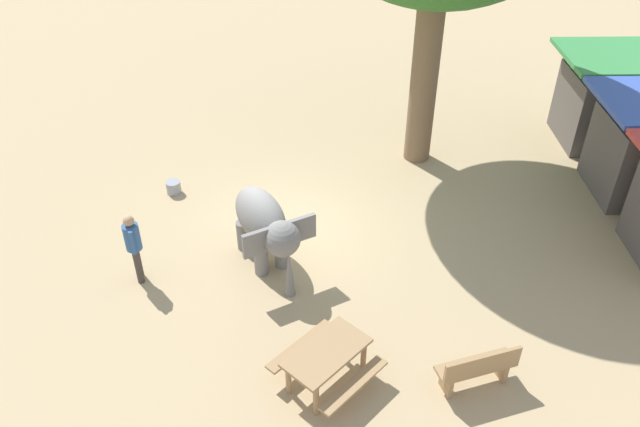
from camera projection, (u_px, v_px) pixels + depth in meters
ground_plane at (287, 230)px, 14.56m from camera, size 60.00×60.00×0.00m
elephant at (265, 224)px, 13.03m from camera, size 2.27×1.93×1.61m
person_handler at (134, 243)px, 12.66m from camera, size 0.49×0.32×1.62m
wooden_bench at (478, 368)px, 10.73m from camera, size 0.79×1.46×0.88m
picnic_table_near at (327, 359)px, 10.73m from camera, size 2.11×2.11×0.78m
market_stall_green at (599, 103)px, 17.26m from camera, size 2.50×2.50×2.52m
market_stall_blue at (639, 152)px, 15.16m from camera, size 2.50×2.50×2.52m
feed_bucket at (174, 187)px, 15.69m from camera, size 0.36×0.36×0.32m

